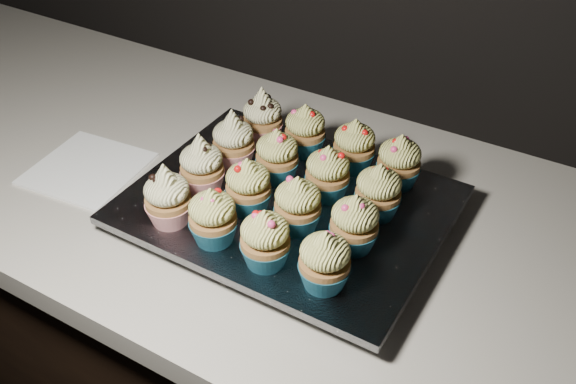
# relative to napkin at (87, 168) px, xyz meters

# --- Properties ---
(cabinet) EXTENTS (2.40, 0.60, 0.86)m
(cabinet) POSITION_rel_napkin_xyz_m (0.09, 0.10, -0.47)
(cabinet) COLOR black
(cabinet) RESTS_ON ground
(worktop) EXTENTS (2.44, 0.64, 0.04)m
(worktop) POSITION_rel_napkin_xyz_m (0.09, 0.10, -0.02)
(worktop) COLOR beige
(worktop) RESTS_ON cabinet
(napkin) EXTENTS (0.18, 0.18, 0.00)m
(napkin) POSITION_rel_napkin_xyz_m (0.00, 0.00, 0.00)
(napkin) COLOR white
(napkin) RESTS_ON worktop
(baking_tray) EXTENTS (0.40, 0.30, 0.02)m
(baking_tray) POSITION_rel_napkin_xyz_m (0.34, 0.06, 0.01)
(baking_tray) COLOR black
(baking_tray) RESTS_ON worktop
(foil_lining) EXTENTS (0.43, 0.34, 0.01)m
(foil_lining) POSITION_rel_napkin_xyz_m (0.34, 0.06, 0.03)
(foil_lining) COLOR silver
(foil_lining) RESTS_ON baking_tray
(cupcake_0) EXTENTS (0.06, 0.06, 0.10)m
(cupcake_0) POSITION_rel_napkin_xyz_m (0.22, -0.06, 0.07)
(cupcake_0) COLOR #B3181E
(cupcake_0) RESTS_ON foil_lining
(cupcake_1) EXTENTS (0.06, 0.06, 0.08)m
(cupcake_1) POSITION_rel_napkin_xyz_m (0.29, -0.06, 0.07)
(cupcake_1) COLOR #185B75
(cupcake_1) RESTS_ON foil_lining
(cupcake_2) EXTENTS (0.06, 0.06, 0.08)m
(cupcake_2) POSITION_rel_napkin_xyz_m (0.37, -0.06, 0.07)
(cupcake_2) COLOR #185B75
(cupcake_2) RESTS_ON foil_lining
(cupcake_3) EXTENTS (0.06, 0.06, 0.08)m
(cupcake_3) POSITION_rel_napkin_xyz_m (0.45, -0.06, 0.07)
(cupcake_3) COLOR #185B75
(cupcake_3) RESTS_ON foil_lining
(cupcake_4) EXTENTS (0.06, 0.06, 0.10)m
(cupcake_4) POSITION_rel_napkin_xyz_m (0.22, 0.02, 0.07)
(cupcake_4) COLOR #B3181E
(cupcake_4) RESTS_ON foil_lining
(cupcake_5) EXTENTS (0.06, 0.06, 0.08)m
(cupcake_5) POSITION_rel_napkin_xyz_m (0.30, 0.02, 0.07)
(cupcake_5) COLOR #185B75
(cupcake_5) RESTS_ON foil_lining
(cupcake_6) EXTENTS (0.06, 0.06, 0.08)m
(cupcake_6) POSITION_rel_napkin_xyz_m (0.37, 0.01, 0.07)
(cupcake_6) COLOR #185B75
(cupcake_6) RESTS_ON foil_lining
(cupcake_7) EXTENTS (0.06, 0.06, 0.08)m
(cupcake_7) POSITION_rel_napkin_xyz_m (0.45, 0.02, 0.07)
(cupcake_7) COLOR #185B75
(cupcake_7) RESTS_ON foil_lining
(cupcake_8) EXTENTS (0.06, 0.06, 0.10)m
(cupcake_8) POSITION_rel_napkin_xyz_m (0.22, 0.09, 0.07)
(cupcake_8) COLOR #B3181E
(cupcake_8) RESTS_ON foil_lining
(cupcake_9) EXTENTS (0.06, 0.06, 0.08)m
(cupcake_9) POSITION_rel_napkin_xyz_m (0.29, 0.10, 0.07)
(cupcake_9) COLOR #185B75
(cupcake_9) RESTS_ON foil_lining
(cupcake_10) EXTENTS (0.06, 0.06, 0.08)m
(cupcake_10) POSITION_rel_napkin_xyz_m (0.38, 0.10, 0.07)
(cupcake_10) COLOR #185B75
(cupcake_10) RESTS_ON foil_lining
(cupcake_11) EXTENTS (0.06, 0.06, 0.08)m
(cupcake_11) POSITION_rel_napkin_xyz_m (0.45, 0.09, 0.07)
(cupcake_11) COLOR #185B75
(cupcake_11) RESTS_ON foil_lining
(cupcake_12) EXTENTS (0.06, 0.06, 0.10)m
(cupcake_12) POSITION_rel_napkin_xyz_m (0.22, 0.17, 0.07)
(cupcake_12) COLOR #B3181E
(cupcake_12) RESTS_ON foil_lining
(cupcake_13) EXTENTS (0.06, 0.06, 0.08)m
(cupcake_13) POSITION_rel_napkin_xyz_m (0.30, 0.18, 0.07)
(cupcake_13) COLOR #185B75
(cupcake_13) RESTS_ON foil_lining
(cupcake_14) EXTENTS (0.06, 0.06, 0.08)m
(cupcake_14) POSITION_rel_napkin_xyz_m (0.38, 0.18, 0.07)
(cupcake_14) COLOR #185B75
(cupcake_14) RESTS_ON foil_lining
(cupcake_15) EXTENTS (0.06, 0.06, 0.08)m
(cupcake_15) POSITION_rel_napkin_xyz_m (0.45, 0.17, 0.07)
(cupcake_15) COLOR #185B75
(cupcake_15) RESTS_ON foil_lining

